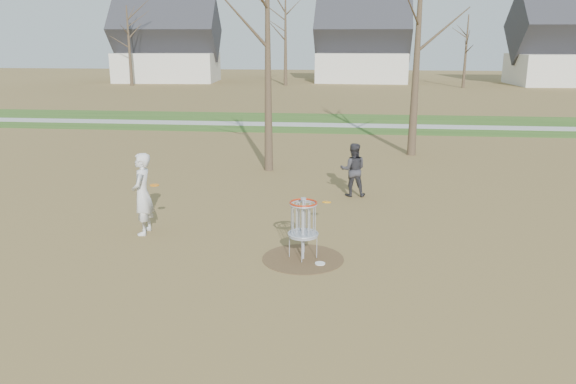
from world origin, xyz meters
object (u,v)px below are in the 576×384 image
object	(u,v)px
player_standing	(142,194)
disc_grounded	(320,263)
player_throwing	(353,170)
disc_golf_basket	(303,219)

from	to	relation	value
player_standing	disc_grounded	xyz separation A→B (m)	(4.44, -1.51, -0.99)
player_standing	disc_grounded	distance (m)	4.79
player_throwing	disc_golf_basket	world-z (taller)	player_throwing
player_standing	disc_golf_basket	distance (m)	4.23
player_throwing	disc_grounded	xyz separation A→B (m)	(-0.68, -5.59, -0.80)
player_standing	disc_grounded	world-z (taller)	player_standing
disc_grounded	disc_golf_basket	bearing A→B (deg)	145.01
disc_golf_basket	player_standing	bearing A→B (deg)	162.98
disc_grounded	disc_golf_basket	world-z (taller)	disc_golf_basket
player_throwing	disc_golf_basket	bearing A→B (deg)	76.11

